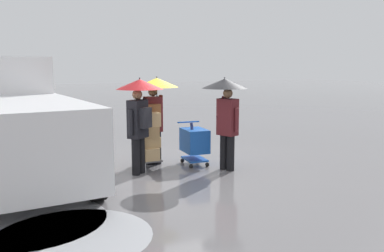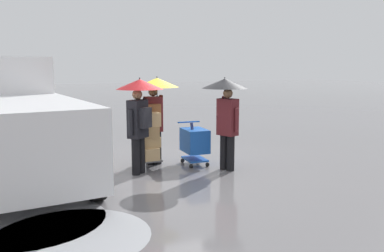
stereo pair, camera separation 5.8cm
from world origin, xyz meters
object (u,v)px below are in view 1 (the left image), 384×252
at_px(pedestrian_pink_side, 155,100).
at_px(pedestrian_black_side, 226,102).
at_px(shopping_cart_vendor, 195,142).
at_px(cargo_van_parked_right, 19,127).
at_px(hand_dolly_boxes, 148,137).
at_px(pedestrian_white_side, 139,104).

relative_size(pedestrian_pink_side, pedestrian_black_side, 1.00).
bearing_deg(shopping_cart_vendor, cargo_van_parked_right, -3.03).
bearing_deg(shopping_cart_vendor, pedestrian_pink_side, -30.09).
relative_size(shopping_cart_vendor, pedestrian_pink_side, 0.49).
bearing_deg(hand_dolly_boxes, shopping_cart_vendor, 172.53).
bearing_deg(pedestrian_black_side, hand_dolly_boxes, -30.18).
relative_size(cargo_van_parked_right, pedestrian_black_side, 2.53).
bearing_deg(hand_dolly_boxes, pedestrian_black_side, 149.82).
distance_m(cargo_van_parked_right, pedestrian_white_side, 2.50).
bearing_deg(cargo_van_parked_right, pedestrian_white_side, 170.91).
xyz_separation_m(shopping_cart_vendor, pedestrian_pink_side, (0.82, -0.48, 1.00)).
bearing_deg(shopping_cart_vendor, pedestrian_white_side, 7.11).
height_order(hand_dolly_boxes, pedestrian_black_side, pedestrian_black_side).
height_order(hand_dolly_boxes, pedestrian_pink_side, pedestrian_pink_side).
relative_size(shopping_cart_vendor, hand_dolly_boxes, 0.79).
distance_m(pedestrian_pink_side, pedestrian_black_side, 1.74).
xyz_separation_m(pedestrian_black_side, pedestrian_white_side, (1.88, -0.57, -0.01)).
bearing_deg(pedestrian_pink_side, pedestrian_white_side, 45.58).
bearing_deg(pedestrian_black_side, pedestrian_white_side, -16.87).
xyz_separation_m(hand_dolly_boxes, pedestrian_black_side, (-1.56, 0.90, 0.84)).
distance_m(cargo_van_parked_right, hand_dolly_boxes, 2.80).
distance_m(hand_dolly_boxes, pedestrian_pink_side, 0.95).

